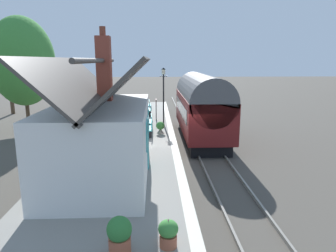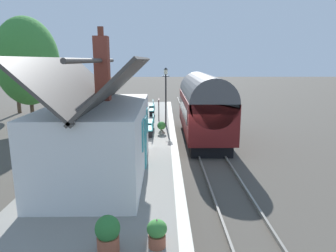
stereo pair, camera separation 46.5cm
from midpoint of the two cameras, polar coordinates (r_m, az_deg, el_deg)
ground_plane at (r=17.07m, az=4.19°, el=-5.54°), size 160.00×160.00×0.00m
platform at (r=16.94m, az=-8.63°, el=-4.32°), size 32.00×5.56×0.83m
platform_edge_coping at (r=16.74m, az=0.21°, el=-2.87°), size 32.00×0.36×0.02m
rail_near at (r=17.31m, az=9.55°, el=-5.19°), size 52.00×0.08×0.14m
rail_far at (r=17.07m, az=4.79°, el=-5.31°), size 52.00×0.08×0.14m
train at (r=20.18m, az=5.65°, el=3.68°), size 9.10×2.73×4.32m
station_building at (r=11.92m, az=-13.33°, el=-1.86°), size 7.25×3.65×5.68m
bench_platform_end at (r=17.90m, az=-4.21°, el=-0.36°), size 1.40×0.43×0.88m
bench_near_building at (r=24.55m, az=-4.06°, el=3.11°), size 1.40×0.44×0.88m
bench_by_lamp at (r=27.12m, az=-4.24°, el=3.99°), size 1.42×0.49×0.88m
bench_mid_platform at (r=19.85m, az=-4.07°, el=0.90°), size 1.41×0.48×0.88m
planter_bench_right at (r=27.68m, az=-9.37°, el=3.78°), size 0.43×0.43×0.69m
planter_corner_building at (r=7.54m, az=-10.97°, el=-19.39°), size 0.58×0.58×0.92m
planter_by_door at (r=7.67m, az=-1.80°, el=-19.43°), size 0.49×0.49×0.74m
planter_under_sign at (r=18.49m, az=-2.17°, el=-0.28°), size 0.53×0.53×0.72m
lamp_post_platform at (r=20.86m, az=-1.50°, el=7.66°), size 0.32×0.50×3.89m
station_sign_board at (r=22.51m, az=-2.85°, el=4.12°), size 0.96×0.06×1.57m
tree_distant at (r=33.48m, az=-28.44°, el=12.02°), size 3.61×3.49×8.15m
tree_far_left at (r=24.64m, az=-26.14°, el=10.81°), size 4.94×4.42×8.28m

